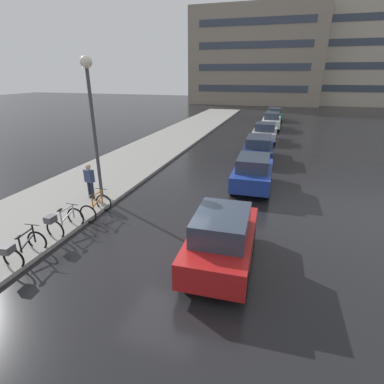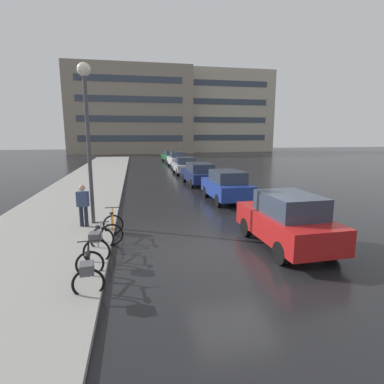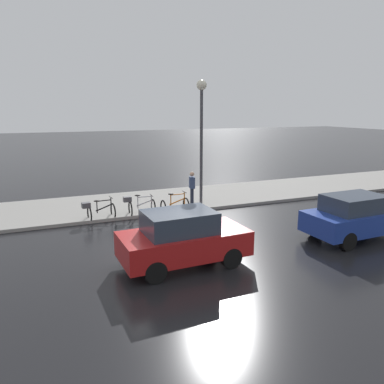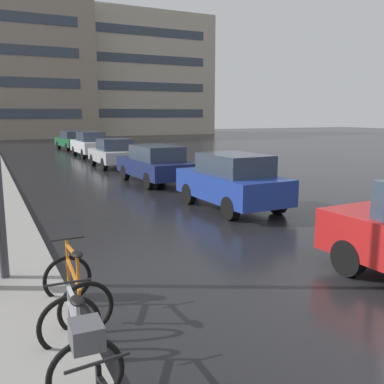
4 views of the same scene
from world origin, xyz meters
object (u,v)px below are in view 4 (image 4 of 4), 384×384
(car_green, at_px, (72,140))
(car_navy, at_px, (155,164))
(car_silver, at_px, (114,153))
(bicycle_second, at_px, (79,342))
(car_blue, at_px, (232,181))
(bicycle_third, at_px, (76,289))
(car_white, at_px, (90,144))

(car_green, bearing_deg, car_navy, -90.43)
(car_navy, bearing_deg, car_silver, 90.40)
(car_navy, relative_size, car_silver, 1.16)
(bicycle_second, bearing_deg, car_blue, 48.63)
(bicycle_second, bearing_deg, car_navy, 65.46)
(bicycle_third, height_order, car_navy, car_navy)
(car_silver, relative_size, car_white, 0.87)
(bicycle_third, distance_m, car_green, 29.76)
(car_blue, relative_size, car_silver, 1.04)
(bicycle_third, bearing_deg, car_navy, 63.47)
(car_silver, distance_m, car_white, 6.35)
(bicycle_third, xyz_separation_m, car_navy, (5.29, 10.59, 0.39))
(car_blue, bearing_deg, car_white, 90.34)
(car_green, bearing_deg, car_white, -89.96)
(car_silver, height_order, car_white, car_white)
(bicycle_second, distance_m, car_green, 31.38)
(car_green, bearing_deg, bicycle_second, -100.48)
(car_navy, bearing_deg, car_green, 89.57)
(bicycle_second, xyz_separation_m, car_white, (5.71, 24.48, 0.33))
(car_white, bearing_deg, car_green, 90.04)
(car_navy, distance_m, car_white, 12.29)
(car_blue, bearing_deg, car_navy, 92.55)
(car_green, bearing_deg, car_silver, -90.81)
(bicycle_third, distance_m, car_blue, 7.48)
(car_navy, xyz_separation_m, car_silver, (-0.04, 5.94, -0.03))
(bicycle_third, xyz_separation_m, car_silver, (5.25, 16.54, 0.36))
(car_blue, xyz_separation_m, car_silver, (-0.29, 11.53, -0.08))
(bicycle_third, bearing_deg, car_white, 76.65)
(car_blue, bearing_deg, car_green, 90.26)
(car_navy, bearing_deg, bicycle_third, -116.53)
(car_blue, xyz_separation_m, car_green, (-0.11, 24.25, -0.09))
(bicycle_third, relative_size, car_silver, 0.32)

